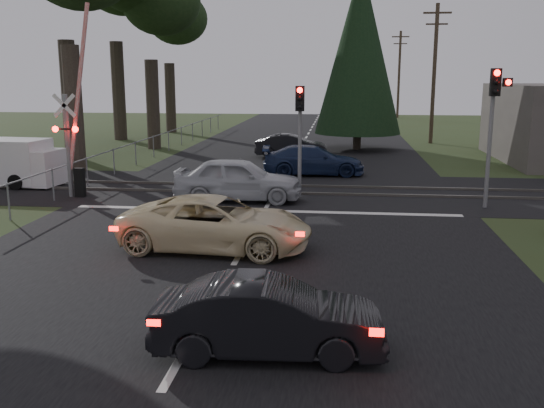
# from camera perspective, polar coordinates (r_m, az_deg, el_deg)

# --- Properties ---
(ground) EXTENTS (120.00, 120.00, 0.00)m
(ground) POSITION_cam_1_polar(r_m,az_deg,el_deg) (12.59, -5.42, -8.85)
(ground) COLOR #303E1C
(ground) RESTS_ON ground
(road) EXTENTS (14.00, 100.00, 0.01)m
(road) POSITION_cam_1_polar(r_m,az_deg,el_deg) (22.11, -0.14, 0.36)
(road) COLOR black
(road) RESTS_ON ground
(rail_corridor) EXTENTS (120.00, 8.00, 0.01)m
(rail_corridor) POSITION_cam_1_polar(r_m,az_deg,el_deg) (24.06, 0.41, 1.32)
(rail_corridor) COLOR black
(rail_corridor) RESTS_ON ground
(stop_line) EXTENTS (13.00, 0.35, 0.00)m
(stop_line) POSITION_cam_1_polar(r_m,az_deg,el_deg) (20.36, -0.72, -0.64)
(stop_line) COLOR silver
(stop_line) RESTS_ON ground
(rail_near) EXTENTS (120.00, 0.12, 0.10)m
(rail_near) POSITION_cam_1_polar(r_m,az_deg,el_deg) (23.27, 0.20, 1.06)
(rail_near) COLOR #59544C
(rail_near) RESTS_ON ground
(rail_far) EXTENTS (120.00, 0.12, 0.10)m
(rail_far) POSITION_cam_1_polar(r_m,az_deg,el_deg) (24.83, 0.60, 1.76)
(rail_far) COLOR #59544C
(rail_far) RESTS_ON ground
(crossing_signal) EXTENTS (1.62, 0.38, 6.96)m
(crossing_signal) POSITION_cam_1_polar(r_m,az_deg,el_deg) (23.55, -18.17, 5.54)
(crossing_signal) COLOR slate
(crossing_signal) RESTS_ON ground
(traffic_signal_right) EXTENTS (0.68, 0.48, 4.70)m
(traffic_signal_right) POSITION_cam_1_polar(r_m,az_deg,el_deg) (21.61, 20.20, 8.22)
(traffic_signal_right) COLOR slate
(traffic_signal_right) RESTS_ON ground
(traffic_signal_center) EXTENTS (0.32, 0.48, 4.10)m
(traffic_signal_center) POSITION_cam_1_polar(r_m,az_deg,el_deg) (22.30, 2.64, 7.72)
(traffic_signal_center) COLOR slate
(traffic_signal_center) RESTS_ON ground
(utility_pole_mid) EXTENTS (1.80, 0.26, 9.00)m
(utility_pole_mid) POSITION_cam_1_polar(r_m,az_deg,el_deg) (41.94, 15.03, 11.97)
(utility_pole_mid) COLOR #4C3D2D
(utility_pole_mid) RESTS_ON ground
(utility_pole_far) EXTENTS (1.80, 0.26, 9.00)m
(utility_pole_far) POSITION_cam_1_polar(r_m,az_deg,el_deg) (66.78, 11.87, 12.00)
(utility_pole_far) COLOR #4C3D2D
(utility_pole_far) RESTS_ON ground
(euc_tree_e) EXTENTS (6.00, 6.00, 13.20)m
(euc_tree_e) POSITION_cam_1_polar(r_m,az_deg,el_deg) (49.64, -9.82, 17.69)
(euc_tree_e) COLOR #473D33
(euc_tree_e) RESTS_ON ground
(conifer_tree) EXTENTS (5.20, 5.20, 11.00)m
(conifer_tree) POSITION_cam_1_polar(r_m,az_deg,el_deg) (37.55, 8.24, 14.23)
(conifer_tree) COLOR #473D33
(conifer_tree) RESTS_ON ground
(fence_left) EXTENTS (0.10, 36.00, 1.20)m
(fence_left) POSITION_cam_1_polar(r_m,az_deg,el_deg) (35.81, -10.33, 4.66)
(fence_left) COLOR slate
(fence_left) RESTS_ON ground
(cream_coupe) EXTENTS (5.14, 2.66, 1.39)m
(cream_coupe) POSITION_cam_1_polar(r_m,az_deg,el_deg) (15.83, -5.29, -1.86)
(cream_coupe) COLOR beige
(cream_coupe) RESTS_ON ground
(dark_hatchback) EXTENTS (3.82, 1.53, 1.24)m
(dark_hatchback) POSITION_cam_1_polar(r_m,az_deg,el_deg) (10.00, -0.31, -10.69)
(dark_hatchback) COLOR black
(dark_hatchback) RESTS_ON ground
(silver_car) EXTENTS (4.65, 1.96, 1.57)m
(silver_car) POSITION_cam_1_polar(r_m,az_deg,el_deg) (21.95, -3.20, 2.33)
(silver_car) COLOR #ACAFB5
(silver_car) RESTS_ON ground
(blue_sedan) EXTENTS (4.76, 2.26, 1.34)m
(blue_sedan) POSITION_cam_1_polar(r_m,az_deg,el_deg) (27.73, 3.90, 4.12)
(blue_sedan) COLOR #172345
(blue_sedan) RESTS_ON ground
(dark_car_far) EXTENTS (3.95, 1.45, 1.29)m
(dark_car_far) POSITION_cam_1_polar(r_m,az_deg,el_deg) (33.52, 1.82, 5.47)
(dark_car_far) COLOR black
(dark_car_far) RESTS_ON ground
(white_van) EXTENTS (5.05, 2.23, 1.92)m
(white_van) POSITION_cam_1_polar(r_m,az_deg,el_deg) (27.32, -23.88, 3.63)
(white_van) COLOR white
(white_van) RESTS_ON ground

